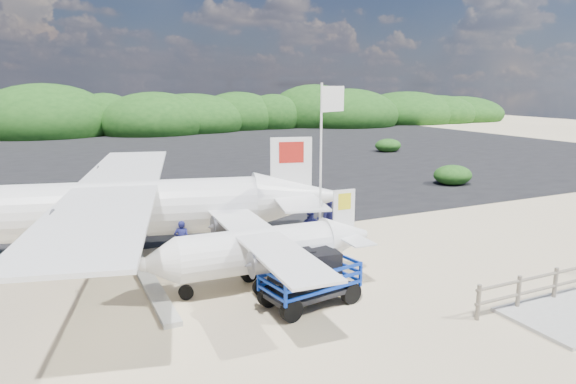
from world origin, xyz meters
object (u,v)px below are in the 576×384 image
aircraft_large (344,160)px  crew_b (327,220)px  signboard (311,278)px  aircraft_small (20,165)px  crew_a (182,241)px  flagpole (319,269)px  baggage_cart (310,305)px  crew_c (310,233)px

aircraft_large → crew_b: bearing=70.8°
signboard → aircraft_small: 32.40m
crew_b → crew_a: bearing=19.0°
flagpole → crew_a: flagpole is taller
crew_a → baggage_cart: bearing=137.1°
baggage_cart → crew_a: 5.83m
flagpole → aircraft_large: size_ratio=0.35×
aircraft_large → crew_a: bearing=60.1°
crew_a → crew_b: crew_b is taller
crew_a → aircraft_small: crew_a is taller
flagpole → crew_b: 3.38m
signboard → crew_a: crew_a is taller
aircraft_large → flagpole: bearing=70.7°
aircraft_large → signboard: bearing=70.2°
flagpole → aircraft_small: size_ratio=0.82×
crew_c → aircraft_small: 31.04m
crew_a → crew_c: (4.28, -1.69, 0.18)m
crew_a → signboard: bearing=157.2°
crew_a → aircraft_small: 28.23m
baggage_cart → crew_a: size_ratio=1.92×
aircraft_large → baggage_cart: bearing=70.6°
crew_b → crew_c: 2.24m
crew_a → aircraft_small: (-6.07, 27.56, -0.76)m
crew_b → crew_c: size_ratio=0.92×
flagpole → aircraft_small: bearing=108.4°
flagpole → signboard: 0.91m
crew_c → aircraft_small: (-10.35, 29.25, -0.94)m
crew_c → baggage_cart: bearing=63.4°
crew_a → aircraft_small: bearing=-54.8°
flagpole → crew_c: (0.24, 1.13, 0.94)m
signboard → crew_b: crew_b is taller
baggage_cart → aircraft_large: size_ratio=0.16×
baggage_cart → crew_b: 6.28m
crew_a → crew_b: (5.87, -0.11, 0.11)m
baggage_cart → crew_c: crew_c is taller
baggage_cart → signboard: bearing=52.4°
baggage_cart → crew_a: (-2.38, 5.26, 0.76)m
baggage_cart → flagpole: size_ratio=0.47×
crew_a → aircraft_large: (18.49, 19.18, -0.76)m
crew_b → aircraft_small: size_ratio=0.23×
signboard → aircraft_large: aircraft_large is taller
signboard → crew_b: 4.24m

